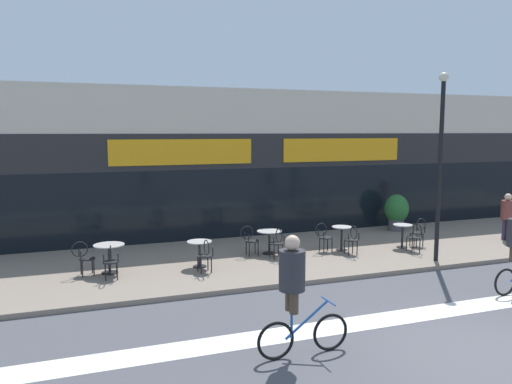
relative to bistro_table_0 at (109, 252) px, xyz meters
name	(u,v)px	position (x,y,z in m)	size (l,w,h in m)	color
ground_plane	(478,355)	(5.62, -6.86, -0.67)	(120.00, 120.00, 0.00)	#4C4C51
sidewalk_slab	(299,254)	(5.62, 0.39, -0.61)	(40.00, 5.50, 0.12)	gray
storefront_facade	(249,162)	(5.62, 5.10, 1.95)	(40.00, 4.06, 5.26)	beige
bike_lane_stripe	(408,316)	(5.62, -4.95, -0.67)	(36.00, 0.70, 0.01)	silver
bistro_table_0	(109,252)	(0.00, 0.00, 0.00)	(0.79, 0.79, 0.76)	black
bistro_table_1	(199,249)	(2.35, -0.21, -0.04)	(0.68, 0.68, 0.71)	black
bistro_table_2	(269,237)	(4.68, 0.52, -0.04)	(0.75, 0.75, 0.71)	black
bistro_table_3	(342,234)	(6.95, 0.17, -0.03)	(0.62, 0.62, 0.75)	black
bistro_table_4	(402,231)	(8.94, -0.18, -0.03)	(0.60, 0.60, 0.74)	black
cafe_chair_0_near	(111,260)	(0.00, -0.63, -0.03)	(0.41, 0.58, 0.90)	black
cafe_chair_0_side	(84,256)	(-0.63, -0.01, -0.03)	(0.59, 0.44, 0.90)	black
cafe_chair_1_near	(205,254)	(2.35, -0.83, -0.03)	(0.43, 0.59, 0.90)	black
cafe_chair_2_near	(277,241)	(4.68, -0.11, -0.03)	(0.43, 0.59, 0.90)	black
cafe_chair_2_side	(250,238)	(4.05, 0.52, -0.03)	(0.58, 0.41, 0.90)	black
cafe_chair_3_near	(352,238)	(6.95, -0.46, -0.03)	(0.42, 0.58, 0.90)	black
cafe_chair_3_side	(324,235)	(6.33, 0.17, -0.03)	(0.58, 0.41, 0.90)	black
cafe_chair_4_near	(415,235)	(8.94, -0.80, -0.03)	(0.40, 0.57, 0.90)	black
cafe_chair_4_side	(419,230)	(9.57, -0.17, -0.03)	(0.60, 0.45, 0.90)	black
planter_pot	(396,211)	(10.46, 2.26, 0.18)	(0.89, 0.89, 1.35)	#4C4C51
lamp_post	(440,154)	(8.86, -1.87, 2.49)	(0.26, 0.26, 5.28)	black
cyclist_2	(295,286)	(2.62, -5.85, 0.56)	(1.69, 0.48, 2.10)	black
pedestrian_near_end	(507,213)	(12.92, -0.48, 0.40)	(0.48, 0.48, 1.60)	#382D47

